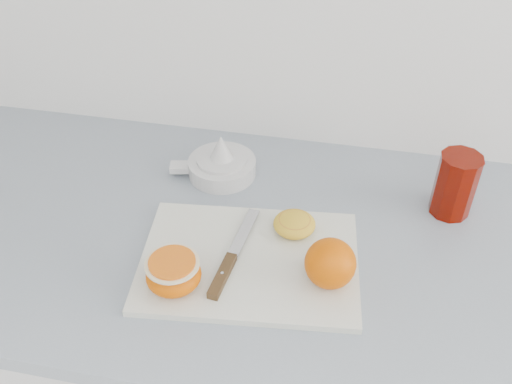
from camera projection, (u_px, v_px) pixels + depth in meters
The scene contains 7 objects.
cutting_board at pixel (249, 261), 0.93m from camera, with size 0.35×0.25×0.01m, color silver.
whole_orange at pixel (330, 263), 0.86m from camera, with size 0.08×0.08×0.08m.
half_orange at pixel (173, 274), 0.86m from camera, with size 0.08×0.08×0.05m.
squeezed_shell at pixel (294, 224), 0.96m from camera, with size 0.07×0.07×0.03m.
paring_knife at pixel (226, 267), 0.90m from camera, with size 0.04×0.21×0.01m.
citrus_juicer at pixel (221, 164), 1.10m from camera, with size 0.17×0.13×0.09m.
red_tumbler at pixel (455, 187), 1.00m from camera, with size 0.07×0.07×0.12m.
Camera 1 is at (-0.19, 0.99, 1.57)m, focal length 40.00 mm.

